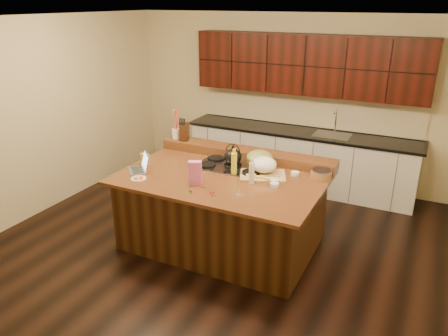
% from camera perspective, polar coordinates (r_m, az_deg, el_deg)
% --- Properties ---
extents(room, '(5.52, 5.02, 2.72)m').
position_cam_1_polar(room, '(5.05, -0.25, 3.52)').
color(room, black).
rests_on(room, ground).
extents(island, '(2.40, 1.60, 0.92)m').
position_cam_1_polar(island, '(5.38, -0.24, -5.50)').
color(island, black).
rests_on(island, ground).
extents(back_ledge, '(2.40, 0.30, 0.12)m').
position_cam_1_polar(back_ledge, '(5.77, 2.86, 1.91)').
color(back_ledge, black).
rests_on(back_ledge, island).
extents(cooktop, '(0.92, 0.52, 0.05)m').
position_cam_1_polar(cooktop, '(5.44, 1.17, 0.22)').
color(cooktop, gray).
rests_on(cooktop, island).
extents(back_counter, '(3.70, 0.66, 2.40)m').
position_cam_1_polar(back_counter, '(7.05, 10.11, 5.23)').
color(back_counter, silver).
rests_on(back_counter, ground).
extents(kettle, '(0.29, 0.29, 0.20)m').
position_cam_1_polar(kettle, '(5.40, 1.18, 1.50)').
color(kettle, black).
rests_on(kettle, cooktop).
extents(green_bowl, '(0.34, 0.34, 0.18)m').
position_cam_1_polar(green_bowl, '(5.40, 4.65, 1.34)').
color(green_bowl, olive).
rests_on(green_bowl, cooktop).
extents(laptop, '(0.38, 0.38, 0.21)m').
position_cam_1_polar(laptop, '(5.43, -10.79, 0.24)').
color(laptop, '#B7B7BC').
rests_on(laptop, island).
extents(oil_bottle, '(0.07, 0.07, 0.27)m').
position_cam_1_polar(oil_bottle, '(5.19, 1.32, 0.57)').
color(oil_bottle, gold).
rests_on(oil_bottle, island).
extents(vinegar_bottle, '(0.07, 0.07, 0.25)m').
position_cam_1_polar(vinegar_bottle, '(4.94, 3.63, -0.67)').
color(vinegar_bottle, silver).
rests_on(vinegar_bottle, island).
extents(wooden_tray, '(0.64, 0.56, 0.22)m').
position_cam_1_polar(wooden_tray, '(5.21, 5.19, 0.13)').
color(wooden_tray, tan).
rests_on(wooden_tray, island).
extents(ramekin_a, '(0.10, 0.10, 0.04)m').
position_cam_1_polar(ramekin_a, '(5.01, 6.51, -1.73)').
color(ramekin_a, white).
rests_on(ramekin_a, island).
extents(ramekin_b, '(0.11, 0.11, 0.04)m').
position_cam_1_polar(ramekin_b, '(4.91, 6.62, -2.20)').
color(ramekin_b, white).
rests_on(ramekin_b, island).
extents(ramekin_c, '(0.10, 0.10, 0.04)m').
position_cam_1_polar(ramekin_c, '(5.26, 9.27, -0.74)').
color(ramekin_c, white).
rests_on(ramekin_c, island).
extents(strainer_bowl, '(0.29, 0.29, 0.09)m').
position_cam_1_polar(strainer_bowl, '(5.22, 12.59, -0.90)').
color(strainer_bowl, '#996B3F').
rests_on(strainer_bowl, island).
extents(kitchen_timer, '(0.09, 0.09, 0.07)m').
position_cam_1_polar(kitchen_timer, '(4.72, 1.96, -2.91)').
color(kitchen_timer, silver).
rests_on(kitchen_timer, island).
extents(pink_bag, '(0.17, 0.13, 0.28)m').
position_cam_1_polar(pink_bag, '(4.91, -3.80, -0.65)').
color(pink_bag, '#CF619B').
rests_on(pink_bag, island).
extents(candy_plate, '(0.22, 0.22, 0.01)m').
position_cam_1_polar(candy_plate, '(5.19, -11.12, -1.36)').
color(candy_plate, white).
rests_on(candy_plate, island).
extents(package_box, '(0.12, 0.09, 0.15)m').
position_cam_1_polar(package_box, '(5.60, -10.27, 1.13)').
color(package_box, gold).
rests_on(package_box, island).
extents(utensil_crock, '(0.15, 0.15, 0.14)m').
position_cam_1_polar(utensil_crock, '(6.21, -6.23, 4.48)').
color(utensil_crock, white).
rests_on(utensil_crock, back_ledge).
extents(knife_block, '(0.18, 0.22, 0.23)m').
position_cam_1_polar(knife_block, '(6.13, -5.19, 4.74)').
color(knife_block, black).
rests_on(knife_block, back_ledge).
extents(gumdrop_0, '(0.02, 0.02, 0.02)m').
position_cam_1_polar(gumdrop_0, '(4.72, -1.73, -3.25)').
color(gumdrop_0, red).
rests_on(gumdrop_0, island).
extents(gumdrop_1, '(0.02, 0.02, 0.02)m').
position_cam_1_polar(gumdrop_1, '(4.80, -4.51, -2.90)').
color(gumdrop_1, '#198C26').
rests_on(gumdrop_1, island).
extents(gumdrop_2, '(0.02, 0.02, 0.02)m').
position_cam_1_polar(gumdrop_2, '(4.66, -1.48, -3.62)').
color(gumdrop_2, red).
rests_on(gumdrop_2, island).
extents(gumdrop_3, '(0.02, 0.02, 0.02)m').
position_cam_1_polar(gumdrop_3, '(4.73, -4.36, -3.25)').
color(gumdrop_3, '#198C26').
rests_on(gumdrop_3, island).
extents(gumdrop_4, '(0.02, 0.02, 0.02)m').
position_cam_1_polar(gumdrop_4, '(4.73, -1.35, -3.20)').
color(gumdrop_4, red).
rests_on(gumdrop_4, island).
extents(gumdrop_5, '(0.02, 0.02, 0.02)m').
position_cam_1_polar(gumdrop_5, '(4.67, -1.06, -3.55)').
color(gumdrop_5, '#198C26').
rests_on(gumdrop_5, island).
extents(gumdrop_6, '(0.02, 0.02, 0.02)m').
position_cam_1_polar(gumdrop_6, '(4.88, -3.05, -2.41)').
color(gumdrop_6, red).
rests_on(gumdrop_6, island).
extents(gumdrop_7, '(0.02, 0.02, 0.02)m').
position_cam_1_polar(gumdrop_7, '(4.88, -4.49, -2.44)').
color(gumdrop_7, '#198C26').
rests_on(gumdrop_7, island).
extents(gumdrop_8, '(0.02, 0.02, 0.02)m').
position_cam_1_polar(gumdrop_8, '(4.79, -4.27, -2.94)').
color(gumdrop_8, red).
rests_on(gumdrop_8, island).
extents(gumdrop_9, '(0.02, 0.02, 0.02)m').
position_cam_1_polar(gumdrop_9, '(4.87, -2.51, -2.47)').
color(gumdrop_9, '#198C26').
rests_on(gumdrop_9, island).
extents(gumdrop_10, '(0.02, 0.02, 0.02)m').
position_cam_1_polar(gumdrop_10, '(4.92, -4.41, -2.27)').
color(gumdrop_10, red).
rests_on(gumdrop_10, island).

